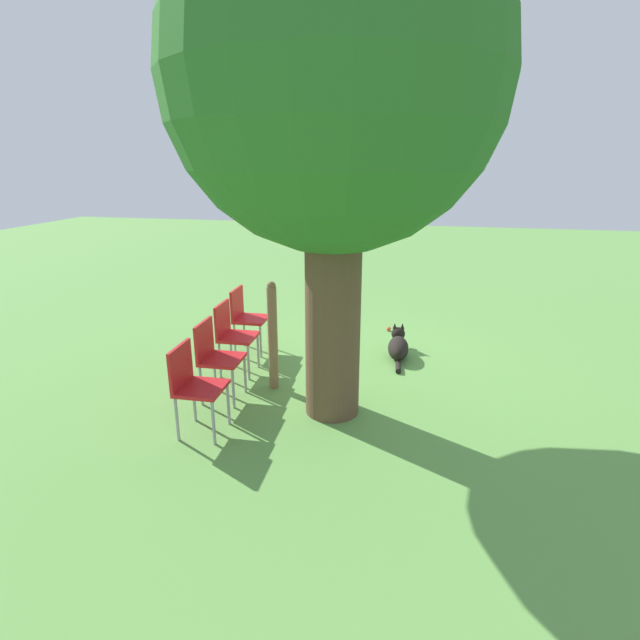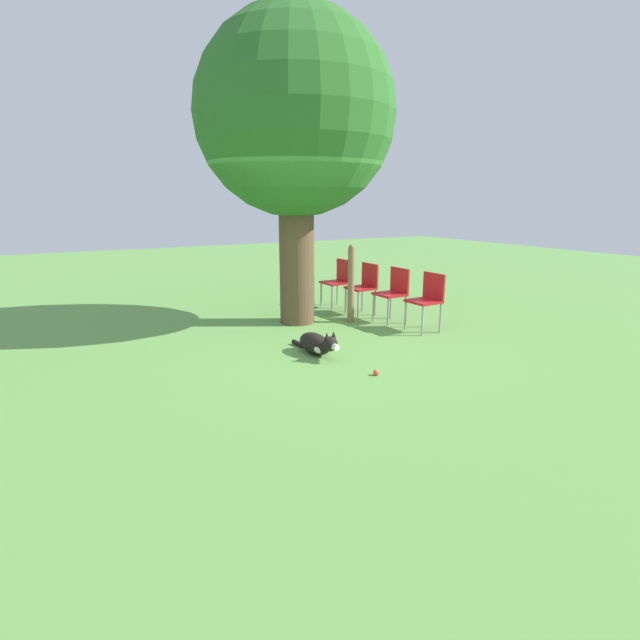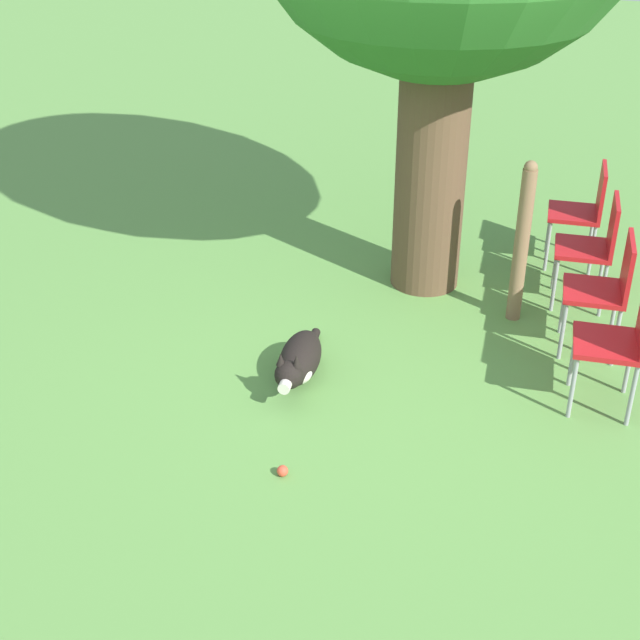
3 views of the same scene
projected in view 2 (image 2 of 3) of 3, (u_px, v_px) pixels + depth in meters
ground_plane at (317, 336)px, 7.34m from camera, size 30.00×30.00×0.00m
oak_tree at (295, 118)px, 7.44m from camera, size 3.02×3.02×4.71m
dog at (317, 344)px, 6.44m from camera, size 0.32×1.04×0.37m
fence_post at (351, 284)px, 8.05m from camera, size 0.11×0.11×1.27m
red_chair_0 at (428, 297)px, 7.54m from camera, size 0.43×0.45×0.88m
red_chair_1 at (394, 290)px, 8.10m from camera, size 0.43×0.45×0.88m
red_chair_2 at (364, 284)px, 8.66m from camera, size 0.43×0.45×0.88m
red_chair_3 at (338, 279)px, 9.22m from camera, size 0.43×0.45×0.88m
tennis_ball at (376, 373)px, 5.71m from camera, size 0.07×0.07×0.07m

